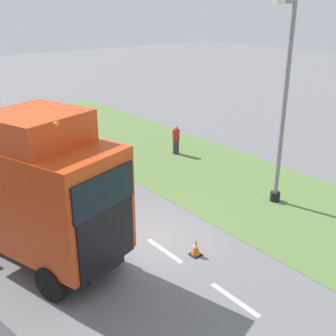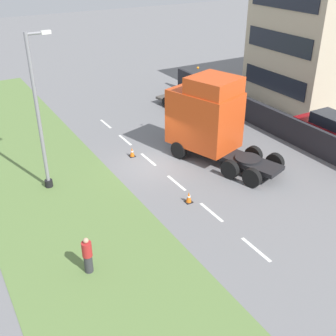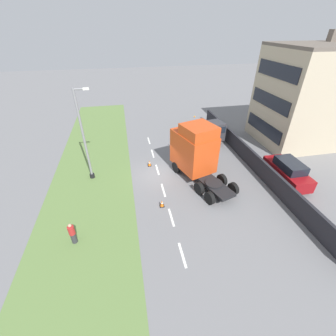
{
  "view_description": "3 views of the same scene",
  "coord_description": "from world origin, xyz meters",
  "px_view_note": "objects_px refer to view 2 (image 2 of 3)",
  "views": [
    {
      "loc": [
        7.45,
        10.48,
        7.73
      ],
      "look_at": [
        -2.45,
        -1.99,
        1.5
      ],
      "focal_mm": 45.0,
      "sensor_mm": 36.0,
      "label": 1
    },
    {
      "loc": [
        -10.23,
        -18.82,
        11.39
      ],
      "look_at": [
        -0.6,
        -2.42,
        1.13
      ],
      "focal_mm": 45.0,
      "sensor_mm": 36.0,
      "label": 2
    },
    {
      "loc": [
        -2.54,
        -16.9,
        11.84
      ],
      "look_at": [
        0.46,
        -1.99,
        1.96
      ],
      "focal_mm": 24.0,
      "sensor_mm": 36.0,
      "label": 3
    }
  ],
  "objects_px": {
    "traffic_cone_lead": "(189,197)",
    "traffic_cone_trailing": "(132,152)",
    "lorry_cab": "(208,118)",
    "pedestrian": "(88,256)",
    "flatbed_truck": "(202,96)",
    "parked_car": "(331,131)",
    "lamp_post": "(41,123)"
  },
  "relations": [
    {
      "from": "traffic_cone_lead",
      "to": "traffic_cone_trailing",
      "type": "xyz_separation_m",
      "value": [
        -0.18,
        5.96,
        0.0
      ]
    },
    {
      "from": "lorry_cab",
      "to": "pedestrian",
      "type": "height_order",
      "value": "lorry_cab"
    },
    {
      "from": "lorry_cab",
      "to": "flatbed_truck",
      "type": "distance_m",
      "value": 7.27
    },
    {
      "from": "parked_car",
      "to": "lamp_post",
      "type": "relative_size",
      "value": 0.59
    },
    {
      "from": "traffic_cone_lead",
      "to": "traffic_cone_trailing",
      "type": "relative_size",
      "value": 1.0
    },
    {
      "from": "parked_car",
      "to": "traffic_cone_lead",
      "type": "relative_size",
      "value": 8.08
    },
    {
      "from": "lamp_post",
      "to": "pedestrian",
      "type": "xyz_separation_m",
      "value": [
        -0.59,
        -7.18,
        -2.79
      ]
    },
    {
      "from": "lamp_post",
      "to": "pedestrian",
      "type": "distance_m",
      "value": 7.72
    },
    {
      "from": "lorry_cab",
      "to": "flatbed_truck",
      "type": "height_order",
      "value": "lorry_cab"
    },
    {
      "from": "parked_car",
      "to": "lamp_post",
      "type": "height_order",
      "value": "lamp_post"
    },
    {
      "from": "parked_car",
      "to": "traffic_cone_trailing",
      "type": "xyz_separation_m",
      "value": [
        -11.45,
        4.86,
        -0.71
      ]
    },
    {
      "from": "lorry_cab",
      "to": "traffic_cone_trailing",
      "type": "xyz_separation_m",
      "value": [
        -3.8,
        2.3,
        -2.19
      ]
    },
    {
      "from": "parked_car",
      "to": "pedestrian",
      "type": "bearing_deg",
      "value": -168.94
    },
    {
      "from": "lorry_cab",
      "to": "lamp_post",
      "type": "distance_m",
      "value": 9.25
    },
    {
      "from": "lorry_cab",
      "to": "traffic_cone_trailing",
      "type": "distance_m",
      "value": 4.95
    },
    {
      "from": "flatbed_truck",
      "to": "parked_car",
      "type": "bearing_deg",
      "value": 103.21
    },
    {
      "from": "lorry_cab",
      "to": "lamp_post",
      "type": "bearing_deg",
      "value": 154.04
    },
    {
      "from": "lamp_post",
      "to": "traffic_cone_trailing",
      "type": "bearing_deg",
      "value": 10.49
    },
    {
      "from": "lamp_post",
      "to": "traffic_cone_lead",
      "type": "relative_size",
      "value": 13.62
    },
    {
      "from": "lorry_cab",
      "to": "flatbed_truck",
      "type": "bearing_deg",
      "value": 40.4
    },
    {
      "from": "parked_car",
      "to": "traffic_cone_lead",
      "type": "distance_m",
      "value": 11.34
    },
    {
      "from": "lorry_cab",
      "to": "parked_car",
      "type": "bearing_deg",
      "value": -36.25
    },
    {
      "from": "traffic_cone_lead",
      "to": "parked_car",
      "type": "bearing_deg",
      "value": 5.56
    },
    {
      "from": "traffic_cone_lead",
      "to": "flatbed_truck",
      "type": "bearing_deg",
      "value": 52.8
    },
    {
      "from": "traffic_cone_trailing",
      "to": "parked_car",
      "type": "bearing_deg",
      "value": -23.02
    },
    {
      "from": "parked_car",
      "to": "traffic_cone_trailing",
      "type": "height_order",
      "value": "parked_car"
    },
    {
      "from": "lorry_cab",
      "to": "lamp_post",
      "type": "xyz_separation_m",
      "value": [
        -9.08,
        1.32,
        1.11
      ]
    },
    {
      "from": "parked_car",
      "to": "pedestrian",
      "type": "relative_size",
      "value": 2.91
    },
    {
      "from": "flatbed_truck",
      "to": "traffic_cone_trailing",
      "type": "relative_size",
      "value": 9.84
    },
    {
      "from": "lorry_cab",
      "to": "traffic_cone_lead",
      "type": "height_order",
      "value": "lorry_cab"
    },
    {
      "from": "lamp_post",
      "to": "pedestrian",
      "type": "bearing_deg",
      "value": -94.67
    },
    {
      "from": "pedestrian",
      "to": "traffic_cone_trailing",
      "type": "xyz_separation_m",
      "value": [
        5.87,
        8.16,
        -0.5
      ]
    }
  ]
}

